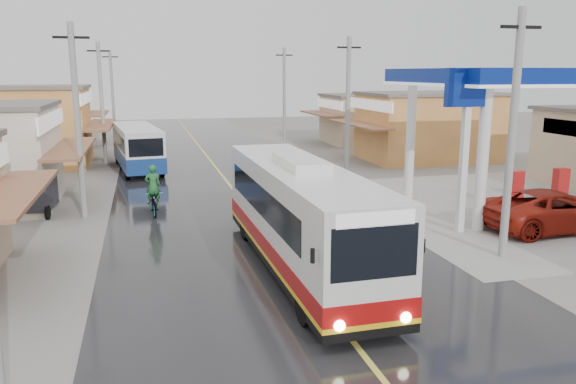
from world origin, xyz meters
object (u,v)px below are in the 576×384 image
(jeepney, at_px, (554,210))
(tricycle_near, at_px, (36,193))
(cyclist, at_px, (153,198))
(second_bus, at_px, (137,147))
(coach_bus, at_px, (300,216))

(jeepney, height_order, tricycle_near, tricycle_near)
(cyclist, bearing_deg, second_bus, 89.48)
(coach_bus, distance_m, second_bus, 20.44)
(coach_bus, height_order, second_bus, coach_bus)
(jeepney, bearing_deg, coach_bus, 97.31)
(second_bus, bearing_deg, jeepney, -56.20)
(second_bus, bearing_deg, cyclist, -93.78)
(second_bus, bearing_deg, coach_bus, -83.06)
(jeepney, xyz_separation_m, tricycle_near, (-19.88, 7.54, 0.17))
(coach_bus, relative_size, jeepney, 1.96)
(coach_bus, height_order, cyclist, coach_bus)
(coach_bus, height_order, tricycle_near, coach_bus)
(second_bus, distance_m, jeepney, 23.98)
(coach_bus, relative_size, tricycle_near, 4.83)
(cyclist, xyz_separation_m, tricycle_near, (-4.86, 1.20, 0.24))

